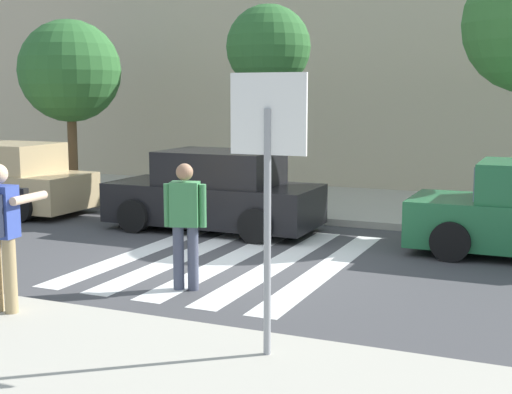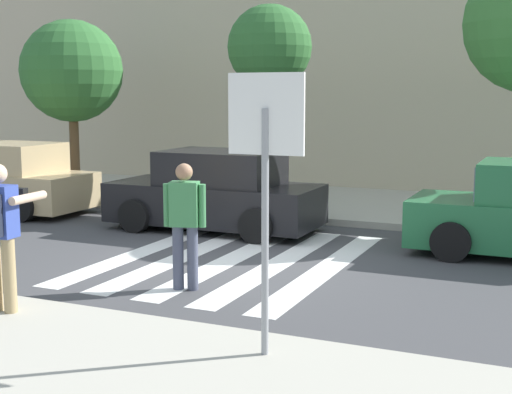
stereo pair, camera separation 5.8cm
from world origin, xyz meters
name	(u,v)px [view 1 (the left image)]	position (x,y,z in m)	size (l,w,h in m)	color
ground_plane	(226,262)	(0.00, 0.00, 0.00)	(120.00, 120.00, 0.00)	#424244
sidewalk_far	(338,204)	(0.00, 6.00, 0.07)	(60.00, 4.80, 0.14)	#B2AD9E
building_facade_far	(385,67)	(0.00, 10.40, 3.37)	(56.00, 4.00, 6.74)	beige
crosswalk_stripe_0	(147,250)	(-1.60, 0.20, 0.00)	(0.44, 5.20, 0.01)	silver
crosswalk_stripe_1	(188,254)	(-0.80, 0.20, 0.00)	(0.44, 5.20, 0.01)	silver
crosswalk_stripe_2	(232,259)	(0.00, 0.20, 0.00)	(0.44, 5.20, 0.01)	silver
crosswalk_stripe_3	(278,263)	(0.80, 0.20, 0.00)	(0.44, 5.20, 0.01)	silver
crosswalk_stripe_4	(327,268)	(1.60, 0.20, 0.00)	(0.44, 5.20, 0.01)	silver
stop_sign	(268,152)	(2.28, -3.78, 2.11)	(0.76, 0.08, 2.70)	gray
pedestrian_crossing	(185,219)	(0.20, -1.66, 0.97)	(0.56, 0.34, 1.72)	#474C60
parked_car_tan	(3,180)	(-6.65, 2.30, 0.73)	(4.10, 1.92, 1.55)	tan
parked_car_black	(215,193)	(-1.35, 2.30, 0.73)	(4.10, 1.92, 1.55)	black
street_tree_west	(70,72)	(-6.70, 4.85, 3.18)	(2.56, 2.56, 4.33)	brown
street_tree_center	(268,50)	(-1.12, 4.42, 3.56)	(1.81, 1.81, 4.38)	brown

